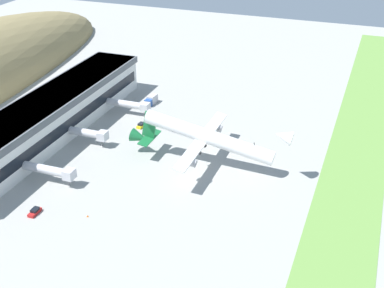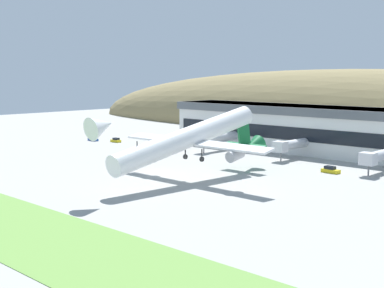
# 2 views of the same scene
# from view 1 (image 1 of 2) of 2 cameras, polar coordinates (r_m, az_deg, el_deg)

# --- Properties ---
(ground_plane) EXTENTS (390.57, 390.57, 0.00)m
(ground_plane) POSITION_cam_1_polar(r_m,az_deg,el_deg) (157.30, -0.35, -3.92)
(ground_plane) COLOR #9E9E99
(grass_strip_foreground) EXTENTS (351.51, 18.51, 0.08)m
(grass_strip_foreground) POSITION_cam_1_polar(r_m,az_deg,el_deg) (150.02, 16.07, -6.86)
(grass_strip_foreground) COLOR #669342
(grass_strip_foreground) RESTS_ON ground_plane
(terminal_building) EXTENTS (102.01, 17.93, 13.69)m
(terminal_building) POSITION_cam_1_polar(r_m,az_deg,el_deg) (185.89, -15.06, 2.97)
(terminal_building) COLOR white
(terminal_building) RESTS_ON ground_plane
(jetway_0) EXTENTS (3.38, 16.61, 5.43)m
(jetway_0) POSITION_cam_1_polar(r_m,az_deg,el_deg) (159.64, -14.77, -2.76)
(jetway_0) COLOR silver
(jetway_0) RESTS_ON ground_plane
(jetway_1) EXTENTS (3.38, 13.65, 5.43)m
(jetway_1) POSITION_cam_1_polar(r_m,az_deg,el_deg) (178.71, -10.79, 1.10)
(jetway_1) COLOR silver
(jetway_1) RESTS_ON ground_plane
(jetway_2) EXTENTS (3.38, 16.91, 5.43)m
(jetway_2) POSITION_cam_1_polar(r_m,az_deg,el_deg) (198.54, -6.61, 4.19)
(jetway_2) COLOR silver
(jetway_2) RESTS_ON ground_plane
(cargo_airplane) EXTENTS (40.12, 51.63, 13.70)m
(cargo_airplane) POSITION_cam_1_polar(r_m,az_deg,el_deg) (161.45, 1.44, 0.75)
(cargo_airplane) COLOR white
(service_car_2) EXTENTS (4.49, 2.16, 1.59)m
(service_car_2) POSITION_cam_1_polar(r_m,az_deg,el_deg) (189.90, -5.43, 2.02)
(service_car_2) COLOR gold
(service_car_2) RESTS_ON ground_plane
(service_car_3) EXTENTS (4.34, 1.89, 1.50)m
(service_car_3) POSITION_cam_1_polar(r_m,az_deg,el_deg) (148.87, -16.43, -6.94)
(service_car_3) COLOR #B21E1E
(service_car_3) RESTS_ON ground_plane
(fuel_truck) EXTENTS (6.90, 3.01, 3.23)m
(fuel_truck) POSITION_cam_1_polar(r_m,az_deg,el_deg) (208.05, -4.36, 4.68)
(fuel_truck) COLOR #264C99
(fuel_truck) RESTS_ON ground_plane
(traffic_cone_0) EXTENTS (0.52, 0.52, 0.58)m
(traffic_cone_0) POSITION_cam_1_polar(r_m,az_deg,el_deg) (144.55, -11.08, -7.53)
(traffic_cone_0) COLOR orange
(traffic_cone_0) RESTS_ON ground_plane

